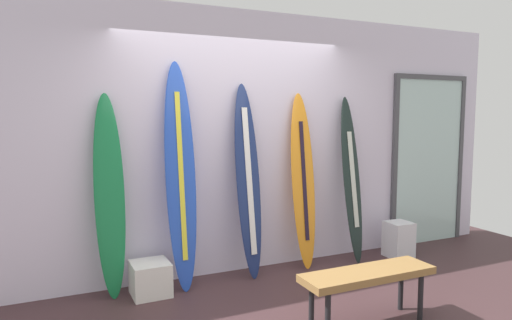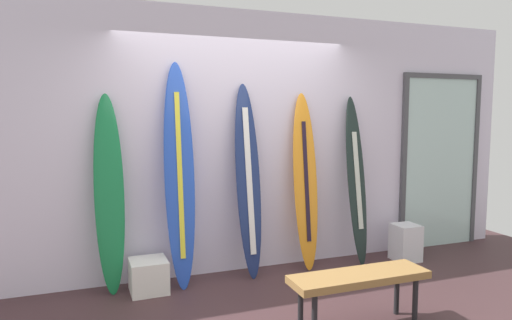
{
  "view_description": "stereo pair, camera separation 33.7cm",
  "coord_description": "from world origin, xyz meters",
  "views": [
    {
      "loc": [
        -1.8,
        -3.27,
        1.71
      ],
      "look_at": [
        0.13,
        0.95,
        1.23
      ],
      "focal_mm": 31.77,
      "sensor_mm": 36.0,
      "label": 1
    },
    {
      "loc": [
        -1.49,
        -3.4,
        1.71
      ],
      "look_at": [
        0.13,
        0.95,
        1.23
      ],
      "focal_mm": 31.77,
      "sensor_mm": 36.0,
      "label": 2
    }
  ],
  "objects": [
    {
      "name": "surfboard_emerald",
      "position": [
        -1.32,
        1.04,
        0.95
      ],
      "size": [
        0.29,
        0.28,
        1.9
      ],
      "color": "#18753F",
      "rests_on": "ground"
    },
    {
      "name": "bench",
      "position": [
        0.49,
        -0.44,
        0.4
      ],
      "size": [
        1.14,
        0.33,
        0.46
      ],
      "color": "olive",
      "rests_on": "ground"
    },
    {
      "name": "surfboard_navy",
      "position": [
        0.07,
        1.0,
        1.0
      ],
      "size": [
        0.29,
        0.38,
        2.03
      ],
      "color": "navy",
      "rests_on": "ground"
    },
    {
      "name": "display_block_center",
      "position": [
        1.95,
        0.82,
        0.21
      ],
      "size": [
        0.29,
        0.29,
        0.42
      ],
      "color": "silver",
      "rests_on": "ground"
    },
    {
      "name": "surfboard_cobalt",
      "position": [
        -0.66,
        0.99,
        1.11
      ],
      "size": [
        0.31,
        0.39,
        2.23
      ],
      "color": "blue",
      "rests_on": "ground"
    },
    {
      "name": "surfboard_charcoal",
      "position": [
        1.36,
        0.98,
        0.96
      ],
      "size": [
        0.23,
        0.38,
        1.91
      ],
      "color": "black",
      "rests_on": "ground"
    },
    {
      "name": "ground",
      "position": [
        0.0,
        0.0,
        -0.02
      ],
      "size": [
        8.0,
        8.0,
        0.04
      ],
      "primitive_type": "cube",
      "color": "#40292B"
    },
    {
      "name": "wall_back",
      "position": [
        0.0,
        1.3,
        1.4
      ],
      "size": [
        7.2,
        0.2,
        2.8
      ],
      "primitive_type": "cube",
      "color": "silver",
      "rests_on": "ground"
    },
    {
      "name": "surfboard_sunset",
      "position": [
        0.74,
        1.02,
        0.95
      ],
      "size": [
        0.29,
        0.33,
        1.94
      ],
      "color": "orange",
      "rests_on": "ground"
    },
    {
      "name": "glass_door",
      "position": [
        2.74,
        1.18,
        1.14
      ],
      "size": [
        1.2,
        0.06,
        2.21
      ],
      "color": "silver",
      "rests_on": "ground"
    },
    {
      "name": "display_block_left",
      "position": [
        -0.99,
        0.91,
        0.16
      ],
      "size": [
        0.36,
        0.36,
        0.31
      ],
      "color": "silver",
      "rests_on": "ground"
    }
  ]
}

